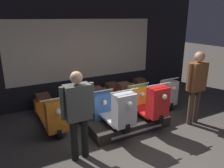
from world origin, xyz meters
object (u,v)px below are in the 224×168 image
(person_left_browsing, at_px, (78,109))
(person_right_browsing, at_px, (196,83))
(scooter_backrow_1, at_px, (90,104))
(scooter_backrow_0, at_px, (50,112))
(scooter_backrow_3, at_px, (154,92))
(scooter_display_right, at_px, (140,99))
(scooter_backrow_2, at_px, (124,97))
(scooter_display_left, at_px, (109,106))

(person_left_browsing, distance_m, person_right_browsing, 2.85)
(person_left_browsing, bearing_deg, person_right_browsing, -0.00)
(scooter_backrow_1, bearing_deg, scooter_backrow_0, 180.00)
(scooter_backrow_1, bearing_deg, scooter_backrow_3, 0.00)
(scooter_backrow_1, distance_m, person_right_browsing, 2.59)
(scooter_display_right, height_order, scooter_backrow_3, scooter_display_right)
(scooter_backrow_1, relative_size, person_left_browsing, 1.10)
(person_left_browsing, bearing_deg, scooter_backrow_3, 27.54)
(scooter_backrow_3, height_order, person_right_browsing, person_right_browsing)
(scooter_backrow_2, relative_size, person_left_browsing, 1.10)
(scooter_backrow_2, distance_m, person_left_browsing, 2.47)
(scooter_backrow_1, xyz_separation_m, person_left_browsing, (-0.85, -1.50, 0.61))
(scooter_display_left, distance_m, person_left_browsing, 1.20)
(scooter_backrow_0, bearing_deg, scooter_display_right, -23.61)
(scooter_display_left, distance_m, scooter_backrow_3, 2.12)
(scooter_backrow_0, xyz_separation_m, scooter_backrow_1, (1.01, 0.00, 0.00))
(scooter_backrow_0, distance_m, person_left_browsing, 1.63)
(scooter_backrow_0, relative_size, person_left_browsing, 1.10)
(scooter_display_right, distance_m, person_left_browsing, 1.92)
(person_right_browsing, bearing_deg, scooter_display_right, 148.98)
(scooter_display_right, xyz_separation_m, scooter_backrow_0, (-1.94, 0.85, -0.24))
(scooter_display_right, xyz_separation_m, scooter_backrow_1, (-0.92, 0.85, -0.24))
(scooter_backrow_3, bearing_deg, scooter_backrow_1, 180.00)
(scooter_backrow_1, bearing_deg, person_left_browsing, -119.45)
(scooter_backrow_1, distance_m, scooter_backrow_3, 2.03)
(scooter_backrow_0, bearing_deg, scooter_backrow_2, 0.00)
(scooter_display_left, height_order, scooter_backrow_1, scooter_display_left)
(scooter_backrow_3, bearing_deg, scooter_backrow_2, 180.00)
(person_left_browsing, bearing_deg, scooter_display_right, 20.23)
(scooter_backrow_1, relative_size, scooter_backrow_2, 1.00)
(scooter_display_right, height_order, scooter_backrow_0, scooter_display_right)
(scooter_display_left, xyz_separation_m, person_right_browsing, (1.91, -0.65, 0.43))
(scooter_backrow_2, height_order, scooter_backrow_3, same)
(scooter_backrow_2, bearing_deg, scooter_display_left, -137.37)
(scooter_backrow_1, distance_m, scooter_backrow_2, 1.01)
(scooter_backrow_0, bearing_deg, scooter_display_left, -37.39)
(scooter_backrow_3, bearing_deg, person_left_browsing, -152.46)
(scooter_backrow_0, relative_size, scooter_backrow_1, 1.00)
(scooter_display_left, height_order, scooter_backrow_2, scooter_display_left)
(scooter_display_right, height_order, scooter_backrow_1, scooter_display_right)
(person_right_browsing, bearing_deg, scooter_display_left, 161.18)
(scooter_backrow_3, xyz_separation_m, person_left_browsing, (-2.87, -1.50, 0.61))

